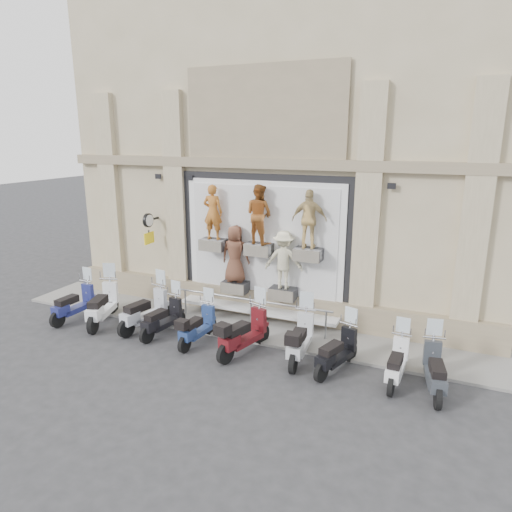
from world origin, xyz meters
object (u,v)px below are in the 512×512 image
at_px(scooter_b, 102,297).
at_px(scooter_i, 397,355).
at_px(scooter_a, 74,296).
at_px(scooter_g, 300,330).
at_px(scooter_f, 244,324).
at_px(clock_sign_bracket, 149,225).
at_px(scooter_j, 436,361).
at_px(scooter_h, 337,343).
at_px(scooter_c, 145,302).
at_px(guard_rail, 251,313).
at_px(scooter_d, 163,311).
at_px(scooter_e, 198,319).

bearing_deg(scooter_b, scooter_i, -19.09).
xyz_separation_m(scooter_a, scooter_g, (7.35, 0.27, 0.04)).
xyz_separation_m(scooter_f, scooter_i, (3.90, 0.05, -0.13)).
distance_m(clock_sign_bracket, scooter_j, 9.59).
distance_m(scooter_f, scooter_h, 2.49).
distance_m(scooter_b, scooter_c, 1.47).
relative_size(scooter_a, scooter_f, 0.93).
bearing_deg(scooter_f, clock_sign_bracket, 170.11).
bearing_deg(clock_sign_bracket, guard_rail, -6.84).
xyz_separation_m(guard_rail, scooter_b, (-4.34, -1.48, 0.41)).
distance_m(scooter_c, scooter_d, 0.75).
bearing_deg(scooter_e, scooter_c, 176.67).
xyz_separation_m(clock_sign_bracket, scooter_j, (9.14, -2.07, -2.04)).
height_order(scooter_d, scooter_f, scooter_f).
distance_m(scooter_h, scooter_j, 2.25).
relative_size(clock_sign_bracket, scooter_d, 0.56).
relative_size(scooter_a, scooter_g, 0.95).
relative_size(clock_sign_bracket, scooter_e, 0.57).
height_order(clock_sign_bracket, scooter_a, clock_sign_bracket).
height_order(scooter_b, scooter_j, scooter_b).
bearing_deg(scooter_a, clock_sign_bracket, 57.09).
height_order(scooter_c, scooter_h, scooter_c).
xyz_separation_m(scooter_a, scooter_h, (8.36, 0.04, -0.03)).
relative_size(guard_rail, scooter_e, 2.84).
distance_m(scooter_i, scooter_j, 0.84).
bearing_deg(scooter_g, scooter_d, 176.54).
height_order(scooter_e, scooter_i, scooter_e).
relative_size(scooter_e, scooter_j, 0.95).
xyz_separation_m(guard_rail, scooter_c, (-2.88, -1.30, 0.38)).
bearing_deg(clock_sign_bracket, scooter_d, -47.75).
xyz_separation_m(scooter_c, scooter_j, (8.12, -0.30, -0.08)).
relative_size(scooter_b, scooter_f, 1.04).
height_order(scooter_c, scooter_e, scooter_c).
bearing_deg(scooter_h, guard_rail, 170.48).
bearing_deg(scooter_i, scooter_b, -177.86).
bearing_deg(scooter_f, scooter_g, 24.58).
height_order(guard_rail, scooter_a, scooter_a).
distance_m(scooter_b, scooter_g, 6.32).
xyz_separation_m(guard_rail, scooter_h, (2.99, -1.56, 0.28)).
xyz_separation_m(scooter_a, scooter_i, (9.78, 0.07, -0.06)).
bearing_deg(scooter_d, clock_sign_bracket, 140.72).
bearing_deg(scooter_g, scooter_h, -17.51).
xyz_separation_m(scooter_d, scooter_f, (2.66, -0.12, 0.09)).
xyz_separation_m(scooter_b, scooter_c, (1.46, 0.18, -0.03)).
bearing_deg(scooter_d, scooter_f, 5.79).
bearing_deg(scooter_c, scooter_e, 4.15).
bearing_deg(scooter_h, scooter_e, -162.33).
height_order(scooter_b, scooter_h, scooter_b).
distance_m(scooter_d, scooter_j, 7.39).
bearing_deg(scooter_c, clock_sign_bracket, 130.99).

